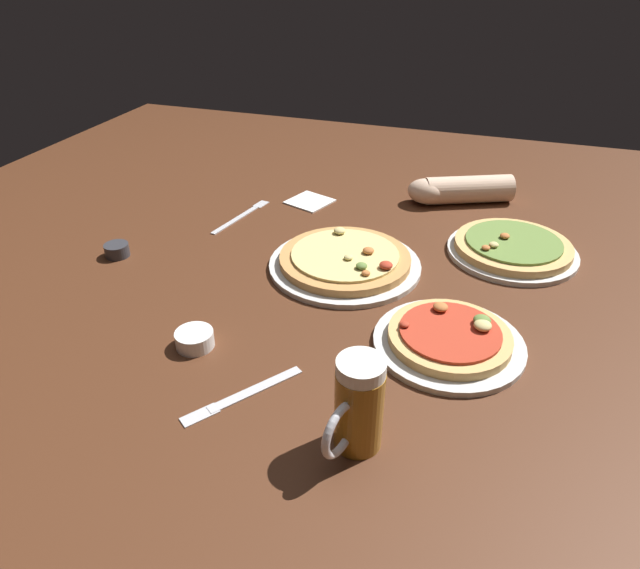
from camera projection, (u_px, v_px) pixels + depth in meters
The scene contains 11 objects.
ground_plane at pixel (320, 299), 1.18m from camera, with size 2.40×2.40×0.03m, color #4C2816.
pizza_plate_near at pixel (449, 339), 1.02m from camera, with size 0.27×0.27×0.05m.
pizza_plate_far at pixel (512, 248), 1.31m from camera, with size 0.30×0.30×0.05m.
pizza_plate_side at pixel (345, 261), 1.25m from camera, with size 0.34×0.34×0.05m.
beer_mug_dark at pixel (357, 407), 0.79m from camera, with size 0.07×0.12×0.15m.
ramekin_sauce at pixel (118, 250), 1.30m from camera, with size 0.06×0.06×0.03m, color #333338.
ramekin_butter at pixel (195, 339), 1.02m from camera, with size 0.07×0.07×0.03m, color white.
napkin_folded at pixel (310, 201), 1.57m from camera, with size 0.11×0.11×0.01m, color white.
fork_left at pixel (242, 215), 1.49m from camera, with size 0.06×0.23×0.01m.
knife_right at pixel (243, 395), 0.91m from camera, with size 0.14×0.19×0.01m.
diner_arm at pixel (456, 190), 1.55m from camera, with size 0.28×0.17×0.07m.
Camera 1 is at (0.32, -0.94, 0.64)m, focal length 31.76 mm.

